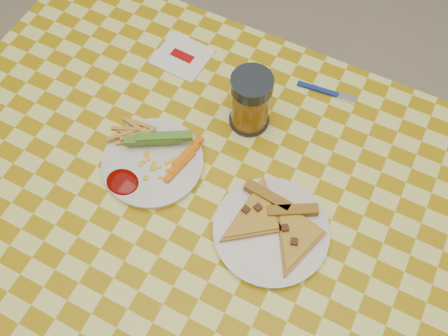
# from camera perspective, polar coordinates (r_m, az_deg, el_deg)

# --- Properties ---
(ground) EXTENTS (8.00, 8.00, 0.00)m
(ground) POSITION_cam_1_polar(r_m,az_deg,el_deg) (1.68, -0.37, -14.71)
(ground) COLOR #BEB099
(ground) RESTS_ON ground
(table) EXTENTS (1.28, 0.88, 0.76)m
(table) POSITION_cam_1_polar(r_m,az_deg,el_deg) (1.03, -0.59, -5.93)
(table) COLOR white
(table) RESTS_ON ground
(plate_left) EXTENTS (0.21, 0.21, 0.01)m
(plate_left) POSITION_cam_1_polar(r_m,az_deg,el_deg) (1.00, -8.11, 0.58)
(plate_left) COLOR silver
(plate_left) RESTS_ON table
(plate_right) EXTENTS (0.25, 0.25, 0.01)m
(plate_right) POSITION_cam_1_polar(r_m,az_deg,el_deg) (0.94, 5.39, -7.21)
(plate_right) COLOR silver
(plate_right) RESTS_ON table
(fries_veggies) EXTENTS (0.20, 0.19, 0.04)m
(fries_veggies) POSITION_cam_1_polar(r_m,az_deg,el_deg) (1.00, -8.16, 1.98)
(fries_veggies) COLOR gold
(fries_veggies) RESTS_ON plate_left
(pizza_slices) EXTENTS (0.24, 0.21, 0.02)m
(pizza_slices) POSITION_cam_1_polar(r_m,az_deg,el_deg) (0.93, 5.91, -6.24)
(pizza_slices) COLOR gold
(pizza_slices) RESTS_ON plate_right
(drink_glass) EXTENTS (0.09, 0.09, 0.14)m
(drink_glass) POSITION_cam_1_polar(r_m,az_deg,el_deg) (1.00, 3.05, 7.57)
(drink_glass) COLOR black
(drink_glass) RESTS_ON table
(napkin) EXTENTS (0.12, 0.11, 0.01)m
(napkin) POSITION_cam_1_polar(r_m,az_deg,el_deg) (1.16, -4.79, 12.57)
(napkin) COLOR white
(napkin) RESTS_ON table
(fork) EXTENTS (0.13, 0.03, 0.01)m
(fork) POSITION_cam_1_polar(r_m,az_deg,el_deg) (1.11, 11.75, 8.50)
(fork) COLOR navy
(fork) RESTS_ON table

